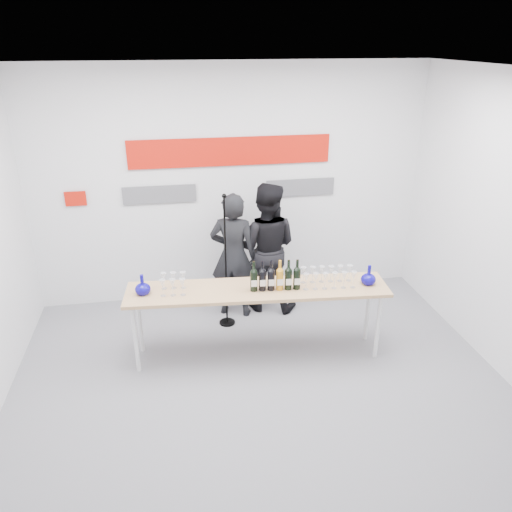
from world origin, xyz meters
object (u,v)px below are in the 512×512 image
(presenter_right, at_px, (266,248))
(mic_stand, at_px, (226,287))
(tasting_table, at_px, (258,293))
(presenter_left, at_px, (234,256))

(presenter_right, distance_m, mic_stand, 0.72)
(presenter_right, relative_size, mic_stand, 0.99)
(presenter_right, bearing_deg, mic_stand, 51.88)
(mic_stand, bearing_deg, tasting_table, -67.82)
(tasting_table, bearing_deg, presenter_left, 102.29)
(tasting_table, xyz_separation_m, presenter_left, (-0.13, 0.95, 0.03))
(tasting_table, height_order, presenter_right, presenter_right)
(mic_stand, bearing_deg, presenter_right, 34.52)
(presenter_right, bearing_deg, tasting_table, 93.92)
(tasting_table, relative_size, mic_stand, 1.67)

